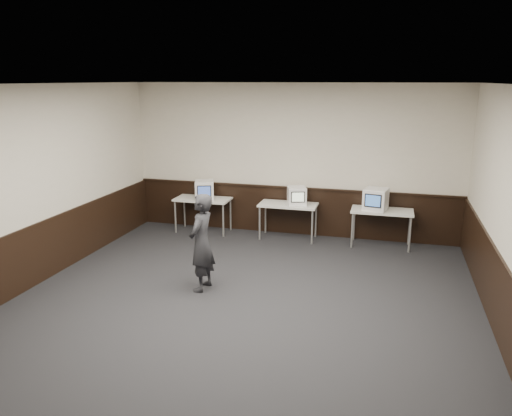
{
  "coord_description": "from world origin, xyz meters",
  "views": [
    {
      "loc": [
        2.0,
        -6.28,
        3.26
      ],
      "look_at": [
        -0.15,
        1.6,
        1.15
      ],
      "focal_mm": 35.0,
      "sensor_mm": 36.0,
      "label": 1
    }
  ],
  "objects_px": {
    "emac_center": "(297,196)",
    "emac_right": "(376,199)",
    "desk_center": "(288,207)",
    "person": "(202,243)",
    "desk_left": "(203,201)",
    "emac_left": "(204,190)",
    "desk_right": "(382,213)"
  },
  "relations": [
    {
      "from": "desk_right",
      "to": "emac_left",
      "type": "distance_m",
      "value": 3.75
    },
    {
      "from": "desk_left",
      "to": "emac_left",
      "type": "height_order",
      "value": "emac_left"
    },
    {
      "from": "emac_center",
      "to": "person",
      "type": "xyz_separation_m",
      "value": [
        -0.96,
        -2.93,
        -0.15
      ]
    },
    {
      "from": "desk_center",
      "to": "emac_center",
      "type": "relative_size",
      "value": 2.48
    },
    {
      "from": "emac_center",
      "to": "emac_left",
      "type": "bearing_deg",
      "value": 162.83
    },
    {
      "from": "emac_right",
      "to": "person",
      "type": "distance_m",
      "value": 3.85
    },
    {
      "from": "emac_center",
      "to": "person",
      "type": "relative_size",
      "value": 0.31
    },
    {
      "from": "person",
      "to": "desk_left",
      "type": "bearing_deg",
      "value": -155.29
    },
    {
      "from": "desk_left",
      "to": "desk_right",
      "type": "relative_size",
      "value": 1.0
    },
    {
      "from": "emac_center",
      "to": "desk_center",
      "type": "bearing_deg",
      "value": 159.61
    },
    {
      "from": "desk_right",
      "to": "person",
      "type": "distance_m",
      "value": 3.98
    },
    {
      "from": "person",
      "to": "desk_right",
      "type": "bearing_deg",
      "value": 141.49
    },
    {
      "from": "emac_center",
      "to": "emac_right",
      "type": "height_order",
      "value": "emac_right"
    },
    {
      "from": "desk_center",
      "to": "person",
      "type": "bearing_deg",
      "value": -104.88
    },
    {
      "from": "emac_center",
      "to": "emac_right",
      "type": "relative_size",
      "value": 0.91
    },
    {
      "from": "desk_center",
      "to": "emac_left",
      "type": "distance_m",
      "value": 1.86
    },
    {
      "from": "desk_center",
      "to": "person",
      "type": "relative_size",
      "value": 0.77
    },
    {
      "from": "emac_left",
      "to": "person",
      "type": "bearing_deg",
      "value": -89.49
    },
    {
      "from": "desk_right",
      "to": "emac_left",
      "type": "xyz_separation_m",
      "value": [
        -3.74,
        -0.03,
        0.27
      ]
    },
    {
      "from": "desk_right",
      "to": "desk_left",
      "type": "bearing_deg",
      "value": 180.0
    },
    {
      "from": "emac_center",
      "to": "desk_left",
      "type": "bearing_deg",
      "value": 161.89
    },
    {
      "from": "desk_left",
      "to": "emac_right",
      "type": "xyz_separation_m",
      "value": [
        3.66,
        -0.05,
        0.29
      ]
    },
    {
      "from": "desk_center",
      "to": "desk_left",
      "type": "bearing_deg",
      "value": 180.0
    },
    {
      "from": "emac_left",
      "to": "desk_right",
      "type": "bearing_deg",
      "value": -19.03
    },
    {
      "from": "desk_center",
      "to": "emac_left",
      "type": "bearing_deg",
      "value": -178.97
    },
    {
      "from": "emac_left",
      "to": "person",
      "type": "distance_m",
      "value": 3.1
    },
    {
      "from": "desk_right",
      "to": "emac_center",
      "type": "height_order",
      "value": "emac_center"
    },
    {
      "from": "desk_center",
      "to": "emac_left",
      "type": "height_order",
      "value": "emac_left"
    },
    {
      "from": "desk_left",
      "to": "emac_left",
      "type": "xyz_separation_m",
      "value": [
        0.06,
        -0.03,
        0.27
      ]
    },
    {
      "from": "emac_right",
      "to": "desk_left",
      "type": "bearing_deg",
      "value": -169.58
    },
    {
      "from": "desk_left",
      "to": "desk_center",
      "type": "relative_size",
      "value": 1.0
    },
    {
      "from": "desk_center",
      "to": "person",
      "type": "xyz_separation_m",
      "value": [
        -0.78,
        -2.94,
        0.1
      ]
    }
  ]
}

